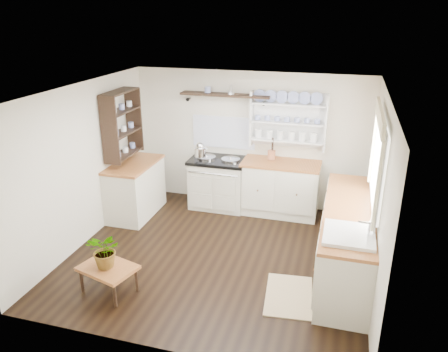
% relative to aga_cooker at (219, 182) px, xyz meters
% --- Properties ---
extents(floor, '(4.00, 3.80, 0.01)m').
position_rel_aga_cooker_xyz_m(floor, '(0.46, -1.57, -0.44)').
color(floor, black).
rests_on(floor, ground).
extents(wall_back, '(4.00, 0.02, 2.30)m').
position_rel_aga_cooker_xyz_m(wall_back, '(0.46, 0.33, 0.71)').
color(wall_back, beige).
rests_on(wall_back, ground).
extents(wall_right, '(0.02, 3.80, 2.30)m').
position_rel_aga_cooker_xyz_m(wall_right, '(2.46, -1.57, 0.71)').
color(wall_right, beige).
rests_on(wall_right, ground).
extents(wall_left, '(0.02, 3.80, 2.30)m').
position_rel_aga_cooker_xyz_m(wall_left, '(-1.54, -1.57, 0.71)').
color(wall_left, beige).
rests_on(wall_left, ground).
extents(ceiling, '(4.00, 3.80, 0.01)m').
position_rel_aga_cooker_xyz_m(ceiling, '(0.46, -1.57, 1.86)').
color(ceiling, white).
rests_on(ceiling, wall_back).
extents(window, '(0.08, 1.55, 1.22)m').
position_rel_aga_cooker_xyz_m(window, '(2.41, -1.42, 1.12)').
color(window, white).
rests_on(window, wall_right).
extents(aga_cooker, '(0.97, 0.67, 0.90)m').
position_rel_aga_cooker_xyz_m(aga_cooker, '(0.00, 0.00, 0.00)').
color(aga_cooker, beige).
rests_on(aga_cooker, floor).
extents(back_cabinets, '(1.27, 0.63, 0.90)m').
position_rel_aga_cooker_xyz_m(back_cabinets, '(1.06, 0.03, 0.02)').
color(back_cabinets, beige).
rests_on(back_cabinets, floor).
extents(right_cabinets, '(0.62, 2.43, 0.90)m').
position_rel_aga_cooker_xyz_m(right_cabinets, '(2.16, -1.47, 0.02)').
color(right_cabinets, beige).
rests_on(right_cabinets, floor).
extents(belfast_sink, '(0.55, 0.60, 0.45)m').
position_rel_aga_cooker_xyz_m(belfast_sink, '(2.16, -2.22, 0.36)').
color(belfast_sink, white).
rests_on(belfast_sink, right_cabinets).
extents(left_cabinets, '(0.62, 1.13, 0.90)m').
position_rel_aga_cooker_xyz_m(left_cabinets, '(-1.24, -0.67, 0.02)').
color(left_cabinets, beige).
rests_on(left_cabinets, floor).
extents(plate_rack, '(1.20, 0.22, 0.90)m').
position_rel_aga_cooker_xyz_m(plate_rack, '(1.11, 0.29, 1.11)').
color(plate_rack, white).
rests_on(plate_rack, wall_back).
extents(high_shelf, '(1.50, 0.29, 0.16)m').
position_rel_aga_cooker_xyz_m(high_shelf, '(0.06, 0.21, 1.47)').
color(high_shelf, black).
rests_on(high_shelf, wall_back).
extents(left_shelving, '(0.28, 0.80, 1.05)m').
position_rel_aga_cooker_xyz_m(left_shelving, '(-1.38, -0.67, 1.11)').
color(left_shelving, black).
rests_on(left_shelving, wall_left).
extents(kettle, '(0.19, 0.19, 0.24)m').
position_rel_aga_cooker_xyz_m(kettle, '(-0.28, -0.12, 0.61)').
color(kettle, silver).
rests_on(kettle, aga_cooker).
extents(utensil_crock, '(0.13, 0.13, 0.15)m').
position_rel_aga_cooker_xyz_m(utensil_crock, '(0.88, 0.11, 0.54)').
color(utensil_crock, '#AA623E').
rests_on(utensil_crock, back_cabinets).
extents(center_table, '(0.75, 0.62, 0.35)m').
position_rel_aga_cooker_xyz_m(center_table, '(-0.57, -2.74, -0.13)').
color(center_table, brown).
rests_on(center_table, floor).
extents(potted_plant, '(0.47, 0.43, 0.45)m').
position_rel_aga_cooker_xyz_m(potted_plant, '(-0.57, -2.74, 0.14)').
color(potted_plant, '#3F7233').
rests_on(potted_plant, center_table).
extents(floor_rug, '(0.63, 0.90, 0.02)m').
position_rel_aga_cooker_xyz_m(floor_rug, '(1.55, -2.24, -0.43)').
color(floor_rug, '#957857').
rests_on(floor_rug, floor).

